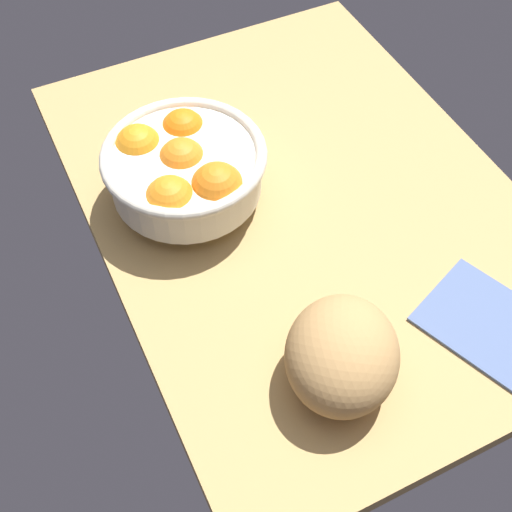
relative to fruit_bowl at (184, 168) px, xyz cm
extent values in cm
cube|color=tan|center=(7.23, 15.09, -7.89)|extent=(81.87, 58.44, 3.00)
cylinder|color=silver|center=(-0.17, 0.27, -5.11)|extent=(8.93, 8.93, 2.56)
cylinder|color=silver|center=(-0.17, 0.27, -0.76)|extent=(20.91, 20.91, 6.13)
torus|color=silver|center=(-0.17, 0.27, 2.31)|extent=(22.51, 22.51, 1.60)
sphere|color=orange|center=(5.38, -3.95, 0.74)|extent=(6.82, 6.82, 6.82)
sphere|color=orange|center=(-0.51, 0.08, 0.72)|extent=(6.71, 6.71, 6.71)
sphere|color=orange|center=(-6.03, 2.48, 0.68)|extent=(6.50, 6.50, 6.50)
sphere|color=orange|center=(-5.52, -4.36, 0.74)|extent=(6.83, 6.83, 6.83)
sphere|color=orange|center=(6.24, 2.32, 0.84)|extent=(7.36, 7.36, 7.36)
ellipsoid|color=tan|center=(33.64, 5.46, -1.09)|extent=(19.64, 19.16, 10.59)
cube|color=slate|center=(35.70, 26.02, -5.91)|extent=(19.52, 17.63, 0.95)
camera|label=1|loc=(61.94, -18.89, 66.12)|focal=47.11mm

